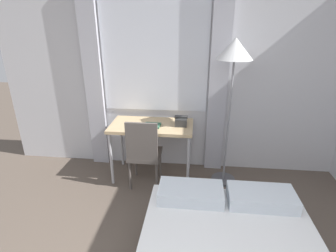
{
  "coord_description": "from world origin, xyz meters",
  "views": [
    {
      "loc": [
        0.12,
        -0.4,
        2.02
      ],
      "look_at": [
        -0.17,
        2.31,
        0.91
      ],
      "focal_mm": 28.0,
      "sensor_mm": 36.0,
      "label": 1
    }
  ],
  "objects": [
    {
      "name": "desk_chair",
      "position": [
        -0.49,
        2.45,
        0.51
      ],
      "size": [
        0.4,
        0.4,
        0.92
      ],
      "rotation": [
        0.0,
        0.0,
        -0.0
      ],
      "color": "#59514C",
      "rests_on": "ground_plane"
    },
    {
      "name": "telephone",
      "position": [
        -0.05,
        2.74,
        0.82
      ],
      "size": [
        0.17,
        0.19,
        0.12
      ],
      "color": "#2D2D2D",
      "rests_on": "desk"
    },
    {
      "name": "desk",
      "position": [
        -0.43,
        2.71,
        0.69
      ],
      "size": [
        1.07,
        0.58,
        0.76
      ],
      "color": "tan",
      "rests_on": "ground_plane"
    },
    {
      "name": "book",
      "position": [
        -0.41,
        2.65,
        0.78
      ],
      "size": [
        0.21,
        0.18,
        0.02
      ],
      "rotation": [
        0.0,
        0.0,
        -0.06
      ],
      "color": "#33664C",
      "rests_on": "desk"
    },
    {
      "name": "standing_lamp",
      "position": [
        0.54,
        2.68,
        1.59
      ],
      "size": [
        0.41,
        0.41,
        1.84
      ],
      "color": "#4C4C51",
      "rests_on": "ground_plane"
    },
    {
      "name": "wall_back_with_window",
      "position": [
        -0.05,
        3.07,
        1.35
      ],
      "size": [
        5.13,
        0.13,
        2.7
      ],
      "color": "silver",
      "rests_on": "ground_plane"
    }
  ]
}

